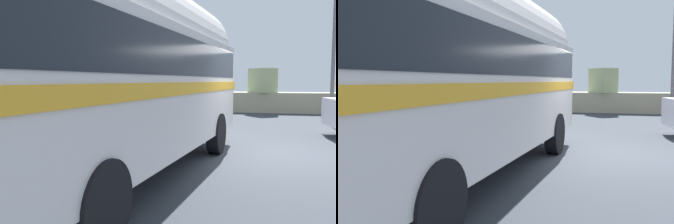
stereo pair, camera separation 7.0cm
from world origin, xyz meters
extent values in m
cube|color=#32373F|center=(0.00, 0.00, 0.01)|extent=(32.00, 26.00, 0.02)
cube|color=tan|center=(0.00, 11.80, 0.55)|extent=(31.36, 1.80, 1.10)
sphere|color=tan|center=(-12.92, 11.33, 1.60)|extent=(1.00, 1.00, 1.00)
cube|color=#AA8D8B|center=(-8.59, 11.80, 1.75)|extent=(1.42, 1.57, 1.31)
cube|color=#B5AE8E|center=(-4.35, 11.86, 1.47)|extent=(0.85, 0.91, 0.73)
cube|color=#9FAF7C|center=(-0.10, 11.37, 1.75)|extent=(1.57, 1.63, 1.30)
cylinder|color=black|center=(-3.55, 0.06, 0.50)|extent=(0.39, 0.99, 0.96)
cylinder|color=black|center=(-1.35, -0.20, 0.50)|extent=(0.39, 0.99, 0.96)
cylinder|color=black|center=(-1.99, -5.37, 0.50)|extent=(0.39, 0.99, 0.96)
cube|color=silver|center=(-2.77, -2.65, 1.57)|extent=(3.41, 8.63, 2.10)
cylinder|color=silver|center=(-2.77, -2.65, 2.62)|extent=(3.17, 8.27, 2.20)
cube|color=gold|center=(-2.77, -2.65, 1.63)|extent=(3.46, 8.72, 0.20)
cube|color=black|center=(-2.77, -2.65, 2.15)|extent=(3.40, 8.30, 0.64)
cube|color=silver|center=(-2.25, 1.58, 0.70)|extent=(2.28, 0.44, 0.28)
cylinder|color=#5B5B60|center=(2.40, 6.24, 3.74)|extent=(0.14, 0.14, 7.48)
camera|label=1|loc=(-0.48, -8.61, 1.76)|focal=38.12mm
camera|label=2|loc=(-0.41, -8.60, 1.76)|focal=38.12mm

